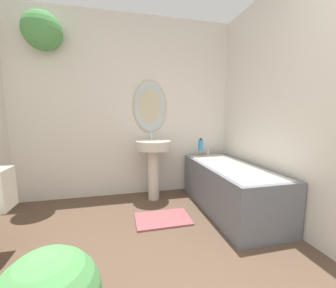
{
  "coord_description": "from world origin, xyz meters",
  "views": [
    {
      "loc": [
        -0.12,
        -0.16,
        1.09
      ],
      "look_at": [
        0.31,
        1.67,
        0.84
      ],
      "focal_mm": 22.0,
      "sensor_mm": 36.0,
      "label": 1
    }
  ],
  "objects": [
    {
      "name": "shampoo_bottle",
      "position": [
        0.97,
        2.49,
        0.69
      ],
      "size": [
        0.07,
        0.07,
        0.18
      ],
      "color": "#2D84C6",
      "rests_on": "bathtub"
    },
    {
      "name": "wall_back",
      "position": [
        -0.14,
        2.7,
        1.33
      ],
      "size": [
        2.99,
        0.42,
        2.4
      ],
      "color": "silver",
      "rests_on": "ground_plane"
    },
    {
      "name": "bathtub",
      "position": [
        1.1,
        1.92,
        0.28
      ],
      "size": [
        0.62,
        1.44,
        0.61
      ],
      "color": "slate",
      "rests_on": "ground_plane"
    },
    {
      "name": "bath_mat",
      "position": [
        0.29,
        1.85,
        0.01
      ],
      "size": [
        0.57,
        0.37,
        0.02
      ],
      "color": "#934C51",
      "rests_on": "ground_plane"
    },
    {
      "name": "wall_right",
      "position": [
        1.47,
        1.35,
        1.2
      ],
      "size": [
        0.06,
        2.81,
        2.4
      ],
      "color": "silver",
      "rests_on": "ground_plane"
    },
    {
      "name": "pedestal_sink",
      "position": [
        0.29,
        2.43,
        0.57
      ],
      "size": [
        0.45,
        0.45,
        0.88
      ],
      "color": "beige",
      "rests_on": "ground_plane"
    }
  ]
}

